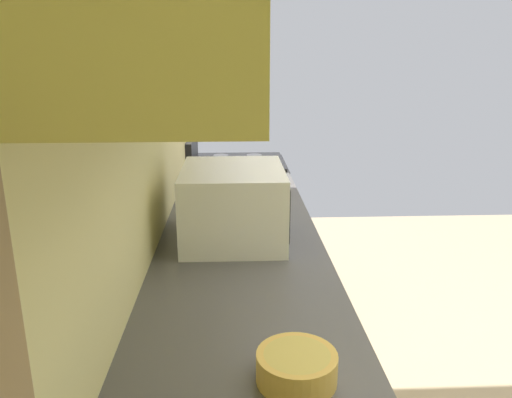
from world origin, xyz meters
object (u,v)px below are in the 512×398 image
(microwave, at_px, (234,204))
(kettle, at_px, (258,174))
(oven_range, at_px, (238,224))
(bowl, at_px, (297,366))

(microwave, bearing_deg, kettle, -9.59)
(oven_range, relative_size, microwave, 2.31)
(microwave, distance_m, bowl, 0.93)
(kettle, bearing_deg, microwave, 170.41)
(oven_range, bearing_deg, bowl, -177.28)
(oven_range, height_order, microwave, microwave)
(oven_range, distance_m, microwave, 1.53)
(bowl, bearing_deg, oven_range, 2.72)
(oven_range, bearing_deg, kettle, -169.55)
(bowl, xyz_separation_m, kettle, (1.73, 0.00, 0.03))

